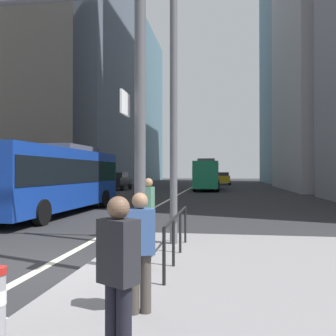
% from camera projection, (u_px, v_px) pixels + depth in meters
% --- Properties ---
extents(ground_plane, '(160.00, 160.00, 0.00)m').
position_uv_depth(ground_plane, '(171.00, 199.00, 27.33)').
color(ground_plane, '#28282B').
extents(median_island, '(9.00, 10.00, 0.15)m').
position_uv_depth(median_island, '(332.00, 295.00, 5.76)').
color(median_island, gray).
rests_on(median_island, ground).
extents(lane_centre_line, '(0.20, 80.00, 0.01)m').
position_uv_depth(lane_centre_line, '(184.00, 191.00, 37.22)').
color(lane_centre_line, beige).
rests_on(lane_centre_line, ground).
extents(office_tower_left_mid, '(12.07, 22.59, 30.88)m').
position_uv_depth(office_tower_left_mid, '(84.00, 80.00, 52.52)').
color(office_tower_left_mid, slate).
rests_on(office_tower_left_mid, ground).
extents(office_tower_left_far, '(10.22, 22.83, 32.66)m').
position_uv_depth(office_tower_left_far, '(132.00, 108.00, 80.75)').
color(office_tower_left_far, slate).
rests_on(office_tower_left_far, ground).
extents(office_tower_right_far, '(10.70, 20.87, 46.71)m').
position_uv_depth(office_tower_right_far, '(297.00, 51.00, 63.57)').
color(office_tower_right_far, slate).
rests_on(office_tower_right_far, ground).
extents(city_bus_blue_oncoming, '(2.88, 10.91, 3.40)m').
position_uv_depth(city_bus_blue_oncoming, '(56.00, 176.00, 17.35)').
color(city_bus_blue_oncoming, '#14389E').
rests_on(city_bus_blue_oncoming, ground).
extents(city_bus_red_receding, '(2.72, 11.40, 3.40)m').
position_uv_depth(city_bus_red_receding, '(207.00, 173.00, 40.57)').
color(city_bus_red_receding, '#198456').
rests_on(city_bus_red_receding, ground).
extents(car_oncoming_mid, '(2.13, 4.53, 1.94)m').
position_uv_depth(car_oncoming_mid, '(118.00, 181.00, 39.97)').
color(car_oncoming_mid, black).
rests_on(car_oncoming_mid, ground).
extents(car_receding_near, '(2.16, 4.40, 1.94)m').
position_uv_depth(car_receding_near, '(224.00, 178.00, 56.27)').
color(car_receding_near, gold).
rests_on(car_receding_near, ground).
extents(traffic_signal_gantry, '(7.08, 0.65, 6.00)m').
position_uv_depth(traffic_signal_gantry, '(25.00, 68.00, 7.36)').
color(traffic_signal_gantry, '#515156').
rests_on(traffic_signal_gantry, median_island).
extents(street_lamp_post, '(5.50, 0.32, 8.00)m').
position_uv_depth(street_lamp_post, '(174.00, 50.00, 9.59)').
color(street_lamp_post, '#56565B').
rests_on(street_lamp_post, median_island).
extents(pedestrian_railing, '(0.06, 3.73, 0.98)m').
position_uv_depth(pedestrian_railing, '(177.00, 226.00, 7.87)').
color(pedestrian_railing, black).
rests_on(pedestrian_railing, median_island).
extents(pedestrian_waiting, '(0.27, 0.40, 1.73)m').
position_uv_depth(pedestrian_waiting, '(148.00, 207.00, 9.52)').
color(pedestrian_waiting, '#2D334C').
rests_on(pedestrian_waiting, median_island).
extents(pedestrian_walking, '(0.44, 0.36, 1.62)m').
position_uv_depth(pedestrian_walking, '(140.00, 247.00, 4.86)').
color(pedestrian_walking, '#423D38').
rests_on(pedestrian_walking, median_island).
extents(pedestrian_far, '(0.45, 0.40, 1.66)m').
position_uv_depth(pedestrian_far, '(118.00, 272.00, 3.52)').
color(pedestrian_far, black).
rests_on(pedestrian_far, median_island).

